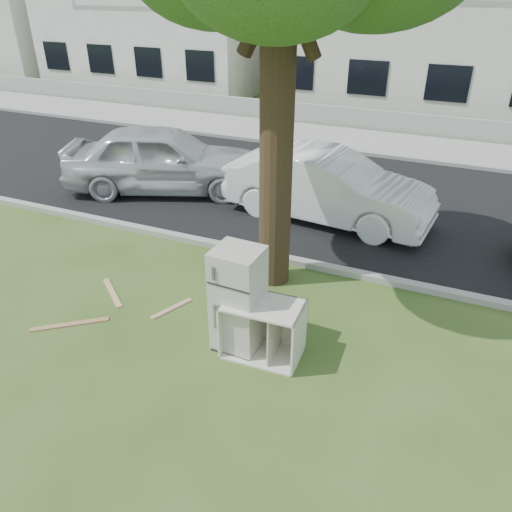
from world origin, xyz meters
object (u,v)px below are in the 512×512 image
at_px(car_center, 328,187).
at_px(car_left, 163,159).
at_px(fridge, 238,300).
at_px(cabinet, 263,329).

height_order(car_center, car_left, car_left).
bearing_deg(fridge, car_left, 134.38).
xyz_separation_m(cabinet, car_left, (-4.74, 4.92, 0.39)).
distance_m(cabinet, car_center, 4.90).
relative_size(fridge, car_center, 0.35).
xyz_separation_m(fridge, car_center, (-0.06, 4.82, -0.04)).
relative_size(cabinet, car_center, 0.24).
bearing_deg(car_center, car_left, 95.59).
height_order(cabinet, car_left, car_left).
distance_m(car_center, car_left, 4.27).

